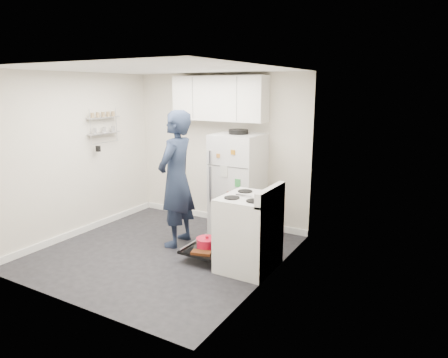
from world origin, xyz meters
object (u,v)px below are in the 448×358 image
Objects in this scene: open_oven_door at (208,246)px; person at (176,179)px; electric_range at (248,233)px; refrigerator at (238,184)px.

open_oven_door is 0.36× the size of person.
refrigerator is at bearing 123.36° from electric_range.
refrigerator reaches higher than electric_range.
person reaches higher than electric_range.
open_oven_door is at bearing -176.83° from electric_range.
electric_range is 0.65m from open_oven_door.
refrigerator is at bearing 97.16° from open_oven_door.
refrigerator is 1.06m from person.
electric_range is 1.36m from refrigerator.
person is at bearing 170.54° from electric_range.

